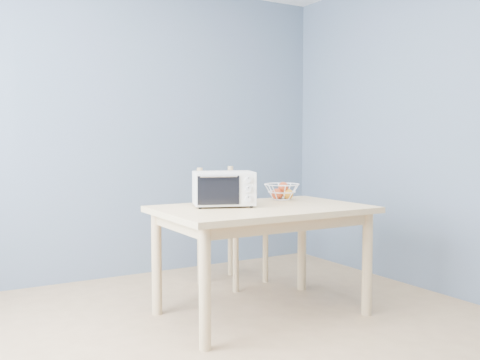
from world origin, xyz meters
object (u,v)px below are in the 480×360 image
dining_chair (229,226)px  fruit_basket (282,191)px  dining_table (262,221)px  toaster_oven (221,188)px

dining_chair → fruit_basket: bearing=-98.7°
dining_table → dining_chair: bearing=75.5°
dining_table → toaster_oven: size_ratio=2.96×
dining_table → toaster_oven: toaster_oven is taller
dining_table → dining_chair: 0.91m
toaster_oven → dining_chair: (0.46, 0.73, -0.39)m
fruit_basket → dining_chair: size_ratio=0.36×
toaster_oven → fruit_basket: 0.60m
fruit_basket → dining_chair: (-0.12, 0.60, -0.34)m
toaster_oven → fruit_basket: (0.59, 0.13, -0.06)m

